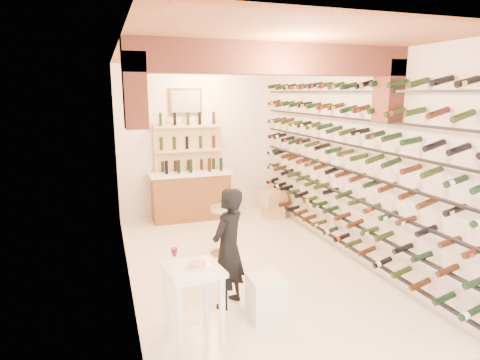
% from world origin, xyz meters
% --- Properties ---
extents(ground, '(6.00, 6.00, 0.00)m').
position_xyz_m(ground, '(0.00, 0.00, 0.00)').
color(ground, white).
rests_on(ground, ground).
extents(room_shell, '(3.52, 6.02, 3.21)m').
position_xyz_m(room_shell, '(0.00, -0.26, 2.25)').
color(room_shell, beige).
rests_on(room_shell, ground).
extents(wine_rack, '(0.32, 5.70, 2.56)m').
position_xyz_m(wine_rack, '(1.53, 0.00, 1.55)').
color(wine_rack, black).
rests_on(wine_rack, ground).
extents(back_counter, '(1.70, 0.62, 1.29)m').
position_xyz_m(back_counter, '(-0.30, 2.65, 0.53)').
color(back_counter, brown).
rests_on(back_counter, ground).
extents(back_shelving, '(1.40, 0.31, 2.73)m').
position_xyz_m(back_shelving, '(-0.30, 2.89, 1.17)').
color(back_shelving, '#D5B578').
rests_on(back_shelving, ground).
extents(tasting_table, '(0.64, 0.64, 1.00)m').
position_xyz_m(tasting_table, '(-1.18, -1.64, 0.68)').
color(tasting_table, white).
rests_on(tasting_table, ground).
extents(white_stool, '(0.40, 0.40, 0.50)m').
position_xyz_m(white_stool, '(-0.26, -1.45, 0.25)').
color(white_stool, white).
rests_on(white_stool, ground).
extents(person, '(0.66, 0.64, 1.52)m').
position_xyz_m(person, '(-0.61, -1.06, 0.76)').
color(person, black).
rests_on(person, ground).
extents(chrome_barstool, '(0.43, 0.43, 0.83)m').
position_xyz_m(chrome_barstool, '(-0.22, 0.53, 0.48)').
color(chrome_barstool, silver).
rests_on(chrome_barstool, ground).
extents(crate_lower, '(0.53, 0.43, 0.28)m').
position_xyz_m(crate_lower, '(1.40, 2.20, 0.14)').
color(crate_lower, tan).
rests_on(crate_lower, ground).
extents(crate_upper, '(0.58, 0.45, 0.30)m').
position_xyz_m(crate_upper, '(1.40, 2.20, 0.43)').
color(crate_upper, tan).
rests_on(crate_upper, crate_lower).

